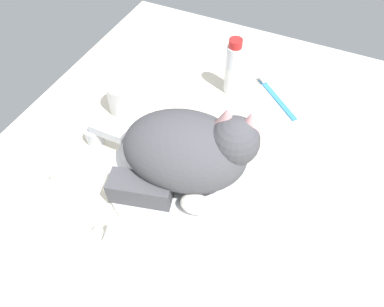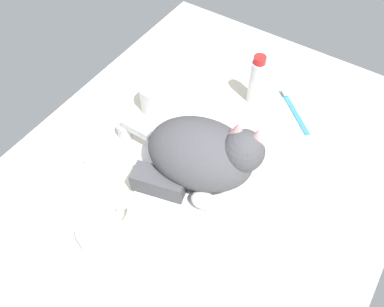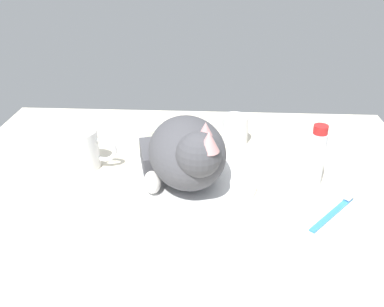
{
  "view_description": "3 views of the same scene",
  "coord_description": "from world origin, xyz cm",
  "px_view_note": "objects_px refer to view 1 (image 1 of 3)",
  "views": [
    {
      "loc": [
        -37.31,
        -18.82,
        58.81
      ],
      "look_at": [
        2.28,
        -0.42,
        4.6
      ],
      "focal_mm": 34.03,
      "sensor_mm": 36.0,
      "label": 1
    },
    {
      "loc": [
        -43.74,
        -26.5,
        75.05
      ],
      "look_at": [
        0.11,
        2.11,
        6.18
      ],
      "focal_mm": 37.81,
      "sensor_mm": 36.0,
      "label": 2
    },
    {
      "loc": [
        5.23,
        -76.19,
        48.5
      ],
      "look_at": [
        1.09,
        -1.04,
        7.91
      ],
      "focal_mm": 38.28,
      "sensor_mm": 36.0,
      "label": 3
    }
  ],
  "objects_px": {
    "faucet": "(98,135)",
    "toothbrush": "(275,95)",
    "toothpaste_bottle": "(233,68)",
    "cat": "(190,151)",
    "coffee_mug": "(81,264)",
    "rinse_cup": "(123,98)",
    "soap_bar": "(69,166)"
  },
  "relations": [
    {
      "from": "faucet",
      "to": "rinse_cup",
      "type": "relative_size",
      "value": 1.75
    },
    {
      "from": "faucet",
      "to": "cat",
      "type": "relative_size",
      "value": 0.49
    },
    {
      "from": "soap_bar",
      "to": "toothpaste_bottle",
      "type": "bearing_deg",
      "value": -28.47
    },
    {
      "from": "faucet",
      "to": "toothbrush",
      "type": "relative_size",
      "value": 1.05
    },
    {
      "from": "rinse_cup",
      "to": "soap_bar",
      "type": "bearing_deg",
      "value": 179.62
    },
    {
      "from": "coffee_mug",
      "to": "toothpaste_bottle",
      "type": "bearing_deg",
      "value": -5.29
    },
    {
      "from": "faucet",
      "to": "cat",
      "type": "height_order",
      "value": "cat"
    },
    {
      "from": "toothbrush",
      "to": "rinse_cup",
      "type": "bearing_deg",
      "value": 122.03
    },
    {
      "from": "toothpaste_bottle",
      "to": "cat",
      "type": "bearing_deg",
      "value": -175.75
    },
    {
      "from": "toothbrush",
      "to": "coffee_mug",
      "type": "bearing_deg",
      "value": 164.47
    },
    {
      "from": "faucet",
      "to": "coffee_mug",
      "type": "bearing_deg",
      "value": -150.04
    },
    {
      "from": "faucet",
      "to": "cat",
      "type": "xyz_separation_m",
      "value": [
        -0.0,
        -0.21,
        0.06
      ]
    },
    {
      "from": "coffee_mug",
      "to": "rinse_cup",
      "type": "bearing_deg",
      "value": 22.4
    },
    {
      "from": "soap_bar",
      "to": "toothbrush",
      "type": "relative_size",
      "value": 0.59
    },
    {
      "from": "rinse_cup",
      "to": "toothpaste_bottle",
      "type": "distance_m",
      "value": 0.26
    },
    {
      "from": "toothbrush",
      "to": "cat",
      "type": "bearing_deg",
      "value": 164.43
    },
    {
      "from": "faucet",
      "to": "toothpaste_bottle",
      "type": "bearing_deg",
      "value": -34.93
    },
    {
      "from": "cat",
      "to": "rinse_cup",
      "type": "xyz_separation_m",
      "value": [
        0.11,
        0.22,
        -0.05
      ]
    },
    {
      "from": "faucet",
      "to": "coffee_mug",
      "type": "xyz_separation_m",
      "value": [
        -0.25,
        -0.14,
        0.02
      ]
    },
    {
      "from": "rinse_cup",
      "to": "toothpaste_bottle",
      "type": "height_order",
      "value": "toothpaste_bottle"
    },
    {
      "from": "faucet",
      "to": "toothbrush",
      "type": "bearing_deg",
      "value": -44.72
    },
    {
      "from": "coffee_mug",
      "to": "toothbrush",
      "type": "relative_size",
      "value": 1.03
    },
    {
      "from": "coffee_mug",
      "to": "faucet",
      "type": "bearing_deg",
      "value": 29.96
    },
    {
      "from": "coffee_mug",
      "to": "rinse_cup",
      "type": "xyz_separation_m",
      "value": [
        0.36,
        0.15,
        -0.01
      ]
    },
    {
      "from": "rinse_cup",
      "to": "toothbrush",
      "type": "xyz_separation_m",
      "value": [
        0.19,
        -0.3,
        -0.03
      ]
    },
    {
      "from": "soap_bar",
      "to": "toothpaste_bottle",
      "type": "height_order",
      "value": "toothpaste_bottle"
    },
    {
      "from": "toothpaste_bottle",
      "to": "toothbrush",
      "type": "height_order",
      "value": "toothpaste_bottle"
    },
    {
      "from": "cat",
      "to": "soap_bar",
      "type": "xyz_separation_m",
      "value": [
        -0.09,
        0.22,
        -0.06
      ]
    },
    {
      "from": "cat",
      "to": "coffee_mug",
      "type": "relative_size",
      "value": 2.07
    },
    {
      "from": "soap_bar",
      "to": "coffee_mug",
      "type": "bearing_deg",
      "value": -136.72
    },
    {
      "from": "faucet",
      "to": "toothbrush",
      "type": "xyz_separation_m",
      "value": [
        0.3,
        -0.29,
        -0.02
      ]
    },
    {
      "from": "soap_bar",
      "to": "toothbrush",
      "type": "height_order",
      "value": "soap_bar"
    }
  ]
}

